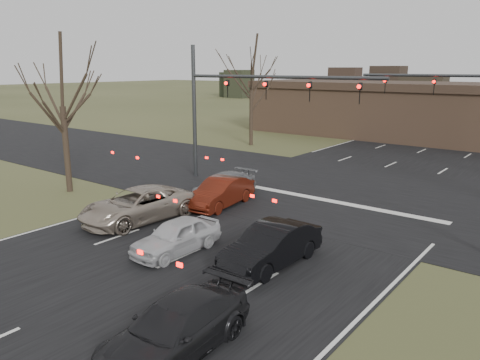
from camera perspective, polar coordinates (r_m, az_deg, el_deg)
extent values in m
plane|color=#424625|center=(15.43, -15.51, -12.66)|extent=(360.00, 360.00, 0.00)
cube|color=black|center=(26.55, 11.18, -1.26)|extent=(200.00, 14.00, 0.02)
cube|color=brown|center=(47.21, 26.34, 6.84)|extent=(42.00, 10.00, 4.60)
cube|color=#38281E|center=(47.04, 26.68, 10.03)|extent=(42.40, 10.40, 0.70)
cylinder|color=#383A3D|center=(29.05, -5.59, 8.19)|extent=(0.24, 0.24, 8.00)
cylinder|color=#383A3D|center=(25.20, 4.54, 12.41)|extent=(12.00, 0.18, 0.18)
imported|color=black|center=(27.20, -1.48, 11.05)|extent=(0.16, 0.20, 1.00)
imported|color=black|center=(25.60, 3.24, 10.88)|extent=(0.16, 0.20, 1.00)
imported|color=black|center=(24.19, 8.54, 10.60)|extent=(0.16, 0.20, 1.00)
imported|color=black|center=(23.00, 14.42, 10.18)|extent=(0.16, 0.20, 1.00)
cylinder|color=#383A3D|center=(32.04, 24.08, 11.54)|extent=(11.00, 0.18, 0.18)
imported|color=black|center=(32.26, 22.59, 10.44)|extent=(0.16, 0.20, 1.00)
imported|color=black|center=(33.24, 17.29, 10.92)|extent=(0.16, 0.20, 1.00)
cylinder|color=black|center=(27.16, -20.41, 3.49)|extent=(0.32, 0.32, 4.68)
cylinder|color=black|center=(41.25, 1.37, 7.89)|extent=(0.32, 0.32, 5.23)
imported|color=#A99B89|center=(21.29, -12.39, -3.00)|extent=(2.87, 5.48, 1.47)
imported|color=silver|center=(17.54, -7.75, -6.77)|extent=(1.60, 3.76, 1.27)
imported|color=black|center=(16.28, 3.83, -8.00)|extent=(1.67, 4.40, 1.43)
imported|color=black|center=(11.77, -7.89, -17.48)|extent=(1.99, 4.52, 1.29)
imported|color=gray|center=(24.76, -1.91, -0.64)|extent=(1.80, 4.29, 1.24)
imported|color=#4E160B|center=(22.99, -2.41, -1.54)|extent=(1.99, 4.43, 1.41)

